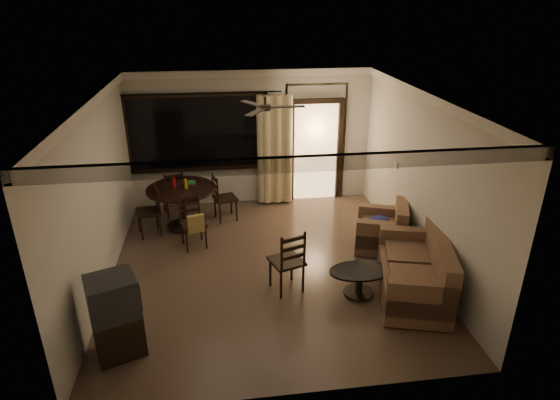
{
  "coord_description": "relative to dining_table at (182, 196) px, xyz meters",
  "views": [
    {
      "loc": [
        -0.69,
        -6.64,
        4.12
      ],
      "look_at": [
        0.24,
        0.2,
        1.1
      ],
      "focal_mm": 30.0,
      "sensor_mm": 36.0,
      "label": 1
    }
  ],
  "objects": [
    {
      "name": "ground",
      "position": [
        1.44,
        -1.67,
        -0.64
      ],
      "size": [
        5.5,
        5.5,
        0.0
      ],
      "primitive_type": "plane",
      "color": "#7F6651",
      "rests_on": "ground"
    },
    {
      "name": "room_shell",
      "position": [
        2.03,
        0.1,
        1.19
      ],
      "size": [
        5.5,
        6.7,
        5.5
      ],
      "color": "beige",
      "rests_on": "ground"
    },
    {
      "name": "dining_table",
      "position": [
        0.0,
        0.0,
        0.0
      ],
      "size": [
        1.29,
        1.29,
        1.03
      ],
      "rotation": [
        0.0,
        0.0,
        0.27
      ],
      "color": "black",
      "rests_on": "ground"
    },
    {
      "name": "dining_chair_west",
      "position": [
        -0.6,
        -0.23,
        -0.35
      ],
      "size": [
        0.52,
        0.52,
        0.95
      ],
      "rotation": [
        0.0,
        0.0,
        -1.3
      ],
      "color": "black",
      "rests_on": "ground"
    },
    {
      "name": "dining_chair_east",
      "position": [
        0.8,
        0.22,
        -0.35
      ],
      "size": [
        0.52,
        0.52,
        0.95
      ],
      "rotation": [
        0.0,
        0.0,
        1.84
      ],
      "color": "black",
      "rests_on": "ground"
    },
    {
      "name": "dining_chair_south",
      "position": [
        0.23,
        -0.83,
        -0.33
      ],
      "size": [
        0.52,
        0.56,
        0.95
      ],
      "rotation": [
        0.0,
        0.0,
        0.27
      ],
      "color": "black",
      "rests_on": "ground"
    },
    {
      "name": "dining_chair_north",
      "position": [
        -0.21,
        0.62,
        -0.35
      ],
      "size": [
        0.52,
        0.52,
        0.95
      ],
      "rotation": [
        0.0,
        0.0,
        3.41
      ],
      "color": "black",
      "rests_on": "ground"
    },
    {
      "name": "tv_cabinet",
      "position": [
        -0.61,
        -3.43,
        -0.1
      ],
      "size": [
        0.7,
        0.67,
        1.07
      ],
      "rotation": [
        0.0,
        0.0,
        0.37
      ],
      "color": "black",
      "rests_on": "ground"
    },
    {
      "name": "sofa",
      "position": [
        3.55,
        -2.77,
        -0.27
      ],
      "size": [
        1.33,
        1.89,
        0.91
      ],
      "rotation": [
        0.0,
        0.0,
        -0.27
      ],
      "color": "#40221E",
      "rests_on": "ground"
    },
    {
      "name": "armchair",
      "position": [
        3.54,
        -1.35,
        -0.29
      ],
      "size": [
        1.07,
        1.07,
        0.84
      ],
      "rotation": [
        0.0,
        0.0,
        -0.35
      ],
      "color": "#40221E",
      "rests_on": "ground"
    },
    {
      "name": "coffee_table",
      "position": [
        2.72,
        -2.63,
        -0.36
      ],
      "size": [
        0.93,
        0.56,
        0.41
      ],
      "rotation": [
        0.0,
        0.0,
        0.25
      ],
      "color": "black",
      "rests_on": "ground"
    },
    {
      "name": "side_chair",
      "position": [
        1.66,
        -2.37,
        -0.33
      ],
      "size": [
        0.58,
        0.58,
        1.03
      ],
      "rotation": [
        0.0,
        0.0,
        3.46
      ],
      "color": "black",
      "rests_on": "ground"
    }
  ]
}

